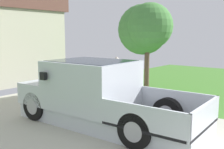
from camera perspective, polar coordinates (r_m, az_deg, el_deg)
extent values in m
cube|color=#B4B4A2|center=(7.84, -7.02, -9.65)|extent=(5.20, 9.00, 0.06)
cube|color=#437C2C|center=(14.99, 17.19, -1.24)|extent=(12.00, 9.00, 0.06)
cube|color=silver|center=(7.21, -1.07, -9.21)|extent=(1.90, 5.24, 0.42)
cube|color=silver|center=(7.32, -4.33, -2.07)|extent=(1.93, 2.24, 1.29)
cube|color=#1E2833|center=(7.26, -4.36, 0.90)|extent=(1.70, 2.06, 0.54)
cube|color=silver|center=(8.48, -12.43, -3.16)|extent=(1.88, 1.06, 0.60)
cube|color=black|center=(6.35, 10.46, -9.56)|extent=(1.92, 2.10, 0.06)
cube|color=silver|center=(5.52, 6.42, -9.44)|extent=(0.14, 2.03, 0.58)
cube|color=silver|center=(7.06, 13.69, -5.64)|extent=(0.14, 2.03, 0.58)
cube|color=silver|center=(5.94, 19.17, -8.58)|extent=(1.84, 0.14, 0.58)
cube|color=black|center=(7.11, -14.40, -0.32)|extent=(0.11, 0.18, 0.20)
cylinder|color=black|center=(7.95, -15.95, -6.43)|extent=(0.29, 0.81, 0.80)
cylinder|color=#9E9EA3|center=(7.95, -15.95, -6.43)|extent=(0.30, 0.45, 0.44)
cylinder|color=black|center=(8.97, -7.94, -4.49)|extent=(0.29, 0.81, 0.80)
cylinder|color=#9E9EA3|center=(8.97, -7.94, -4.49)|extent=(0.30, 0.45, 0.44)
cylinder|color=black|center=(5.80, 5.11, -11.74)|extent=(0.29, 0.81, 0.80)
cylinder|color=#9E9EA3|center=(5.80, 5.11, -11.74)|extent=(0.30, 0.45, 0.44)
cylinder|color=black|center=(7.13, 11.78, -8.00)|extent=(0.29, 0.81, 0.80)
cylinder|color=#9E9EA3|center=(7.13, 11.78, -8.00)|extent=(0.30, 0.45, 0.44)
cylinder|color=navy|center=(8.60, 1.91, -4.71)|extent=(0.14, 0.14, 0.88)
cylinder|color=navy|center=(8.42, 0.02, -4.98)|extent=(0.14, 0.14, 0.88)
cylinder|color=#3870B2|center=(8.37, 0.99, -0.08)|extent=(0.29, 0.29, 0.61)
cylinder|color=tan|center=(8.47, 1.97, -0.12)|extent=(0.09, 0.09, 0.59)
cylinder|color=tan|center=(8.29, -0.02, -0.31)|extent=(0.09, 0.09, 0.59)
sphere|color=tan|center=(8.32, 1.00, 2.82)|extent=(0.21, 0.21, 0.21)
cylinder|color=#BCB2A3|center=(8.32, 1.00, 3.13)|extent=(0.49, 0.49, 0.01)
cone|color=#BCB2A3|center=(8.31, 1.00, 3.52)|extent=(0.22, 0.22, 0.11)
cube|color=tan|center=(8.45, 3.08, -7.27)|extent=(0.37, 0.18, 0.22)
torus|color=tan|center=(8.41, 3.09, -6.22)|extent=(0.33, 0.02, 0.33)
cylinder|color=brown|center=(10.88, 7.39, 0.77)|extent=(0.20, 0.20, 1.91)
sphere|color=#48863E|center=(10.57, 8.04, 10.19)|extent=(1.78, 1.78, 1.78)
sphere|color=#48863E|center=(11.13, 6.60, 9.47)|extent=(2.05, 2.05, 2.05)
cube|color=navy|center=(12.86, -7.81, 0.01)|extent=(0.58, 0.68, 0.87)
cube|color=navy|center=(12.80, -7.85, 2.16)|extent=(0.60, 0.71, 0.10)
cylinder|color=black|center=(12.59, -7.64, -2.18)|extent=(0.05, 0.18, 0.18)
cylinder|color=black|center=(12.89, -6.23, -1.91)|extent=(0.05, 0.18, 0.18)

